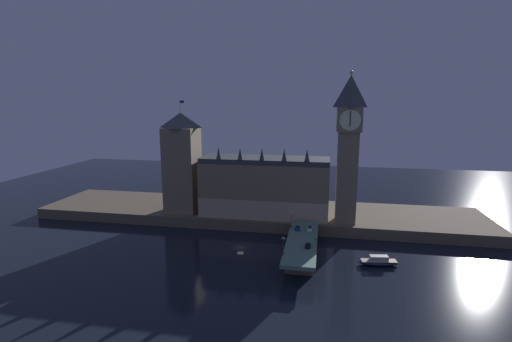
{
  "coord_description": "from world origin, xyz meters",
  "views": [
    {
      "loc": [
        32.25,
        -139.78,
        59.49
      ],
      "look_at": [
        2.8,
        20.0,
        28.18
      ],
      "focal_mm": 26.0,
      "sensor_mm": 36.0,
      "label": 1
    }
  ],
  "objects_px": {
    "clock_tower": "(348,145)",
    "street_lamp_near": "(283,244)",
    "victoria_tower": "(182,162)",
    "pedestrian_mid_walk": "(315,238)",
    "boat_downstream": "(379,262)",
    "car_southbound_trail": "(310,228)",
    "car_southbound_lead": "(308,245)",
    "street_lamp_far": "(291,217)",
    "car_northbound_lead": "(297,228)",
    "pedestrian_far_rail": "(291,227)"
  },
  "relations": [
    {
      "from": "street_lamp_near",
      "to": "clock_tower",
      "type": "bearing_deg",
      "value": 63.24
    },
    {
      "from": "car_southbound_trail",
      "to": "pedestrian_far_rail",
      "type": "height_order",
      "value": "pedestrian_far_rail"
    },
    {
      "from": "clock_tower",
      "to": "street_lamp_near",
      "type": "height_order",
      "value": "clock_tower"
    },
    {
      "from": "clock_tower",
      "to": "victoria_tower",
      "type": "distance_m",
      "value": 79.13
    },
    {
      "from": "clock_tower",
      "to": "victoria_tower",
      "type": "relative_size",
      "value": 1.22
    },
    {
      "from": "victoria_tower",
      "to": "pedestrian_far_rail",
      "type": "xyz_separation_m",
      "value": [
        55.72,
        -21.37,
        -21.88
      ]
    },
    {
      "from": "street_lamp_far",
      "to": "boat_downstream",
      "type": "bearing_deg",
      "value": -26.44
    },
    {
      "from": "car_southbound_trail",
      "to": "pedestrian_far_rail",
      "type": "bearing_deg",
      "value": 174.88
    },
    {
      "from": "clock_tower",
      "to": "street_lamp_near",
      "type": "xyz_separation_m",
      "value": [
        -23.0,
        -45.62,
        -29.47
      ]
    },
    {
      "from": "car_southbound_lead",
      "to": "street_lamp_near",
      "type": "height_order",
      "value": "street_lamp_near"
    },
    {
      "from": "victoria_tower",
      "to": "pedestrian_mid_walk",
      "type": "bearing_deg",
      "value": -26.75
    },
    {
      "from": "car_southbound_lead",
      "to": "car_southbound_trail",
      "type": "bearing_deg",
      "value": 90.0
    },
    {
      "from": "boat_downstream",
      "to": "victoria_tower",
      "type": "bearing_deg",
      "value": 157.93
    },
    {
      "from": "car_northbound_lead",
      "to": "street_lamp_near",
      "type": "height_order",
      "value": "street_lamp_near"
    },
    {
      "from": "car_northbound_lead",
      "to": "street_lamp_far",
      "type": "relative_size",
      "value": 0.61
    },
    {
      "from": "car_northbound_lead",
      "to": "pedestrian_far_rail",
      "type": "height_order",
      "value": "pedestrian_far_rail"
    },
    {
      "from": "clock_tower",
      "to": "car_southbound_lead",
      "type": "distance_m",
      "value": 51.73
    },
    {
      "from": "pedestrian_mid_walk",
      "to": "boat_downstream",
      "type": "bearing_deg",
      "value": -7.05
    },
    {
      "from": "clock_tower",
      "to": "car_southbound_lead",
      "type": "relative_size",
      "value": 16.58
    },
    {
      "from": "car_southbound_trail",
      "to": "boat_downstream",
      "type": "height_order",
      "value": "car_southbound_trail"
    },
    {
      "from": "car_southbound_lead",
      "to": "victoria_tower",
      "type": "bearing_deg",
      "value": 147.64
    },
    {
      "from": "victoria_tower",
      "to": "car_southbound_lead",
      "type": "distance_m",
      "value": 78.2
    },
    {
      "from": "pedestrian_mid_walk",
      "to": "pedestrian_far_rail",
      "type": "relative_size",
      "value": 1.13
    },
    {
      "from": "street_lamp_far",
      "to": "boat_downstream",
      "type": "relative_size",
      "value": 0.45
    },
    {
      "from": "street_lamp_near",
      "to": "boat_downstream",
      "type": "xyz_separation_m",
      "value": [
        33.73,
        12.66,
        -9.49
      ]
    },
    {
      "from": "car_northbound_lead",
      "to": "car_southbound_lead",
      "type": "height_order",
      "value": "car_northbound_lead"
    },
    {
      "from": "car_northbound_lead",
      "to": "car_southbound_lead",
      "type": "bearing_deg",
      "value": -73.94
    },
    {
      "from": "street_lamp_far",
      "to": "car_southbound_lead",
      "type": "bearing_deg",
      "value": -68.85
    },
    {
      "from": "car_northbound_lead",
      "to": "pedestrian_far_rail",
      "type": "relative_size",
      "value": 2.58
    },
    {
      "from": "pedestrian_mid_walk",
      "to": "street_lamp_far",
      "type": "relative_size",
      "value": 0.27
    },
    {
      "from": "victoria_tower",
      "to": "boat_downstream",
      "type": "bearing_deg",
      "value": -22.07
    },
    {
      "from": "car_southbound_lead",
      "to": "pedestrian_far_rail",
      "type": "height_order",
      "value": "pedestrian_far_rail"
    },
    {
      "from": "clock_tower",
      "to": "car_southbound_lead",
      "type": "height_order",
      "value": "clock_tower"
    },
    {
      "from": "car_southbound_lead",
      "to": "car_southbound_trail",
      "type": "xyz_separation_m",
      "value": [
        0.0,
        18.1,
        0.05
      ]
    },
    {
      "from": "street_lamp_near",
      "to": "boat_downstream",
      "type": "bearing_deg",
      "value": 20.57
    },
    {
      "from": "clock_tower",
      "to": "street_lamp_near",
      "type": "relative_size",
      "value": 10.13
    },
    {
      "from": "victoria_tower",
      "to": "pedestrian_mid_walk",
      "type": "distance_m",
      "value": 76.98
    },
    {
      "from": "car_southbound_lead",
      "to": "street_lamp_near",
      "type": "distance_m",
      "value": 12.28
    },
    {
      "from": "victoria_tower",
      "to": "pedestrian_far_rail",
      "type": "bearing_deg",
      "value": -20.99
    },
    {
      "from": "victoria_tower",
      "to": "boat_downstream",
      "type": "relative_size",
      "value": 3.66
    },
    {
      "from": "street_lamp_far",
      "to": "car_southbound_trail",
      "type": "bearing_deg",
      "value": -18.76
    },
    {
      "from": "car_northbound_lead",
      "to": "car_southbound_lead",
      "type": "relative_size",
      "value": 1.02
    },
    {
      "from": "victoria_tower",
      "to": "pedestrian_mid_walk",
      "type": "xyz_separation_m",
      "value": [
        65.93,
        -33.24,
        -21.75
      ]
    },
    {
      "from": "pedestrian_mid_walk",
      "to": "boat_downstream",
      "type": "height_order",
      "value": "pedestrian_mid_walk"
    },
    {
      "from": "car_southbound_trail",
      "to": "street_lamp_far",
      "type": "distance_m",
      "value": 9.2
    },
    {
      "from": "car_southbound_trail",
      "to": "street_lamp_near",
      "type": "xyz_separation_m",
      "value": [
        -8.06,
        -26.7,
        3.39
      ]
    },
    {
      "from": "pedestrian_far_rail",
      "to": "boat_downstream",
      "type": "xyz_separation_m",
      "value": [
        33.33,
        -14.73,
        -6.21
      ]
    },
    {
      "from": "car_northbound_lead",
      "to": "pedestrian_mid_walk",
      "type": "height_order",
      "value": "pedestrian_mid_walk"
    },
    {
      "from": "pedestrian_far_rail",
      "to": "car_southbound_trail",
      "type": "bearing_deg",
      "value": -5.12
    },
    {
      "from": "clock_tower",
      "to": "car_southbound_trail",
      "type": "distance_m",
      "value": 40.75
    }
  ]
}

